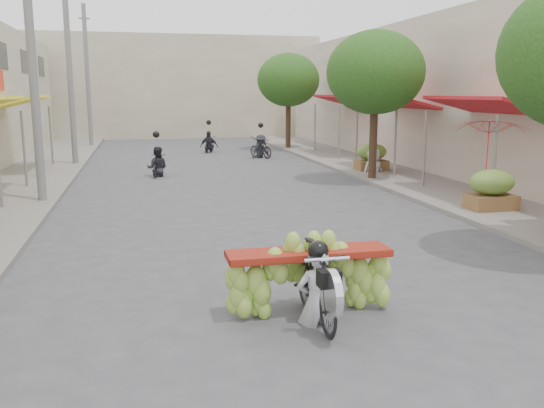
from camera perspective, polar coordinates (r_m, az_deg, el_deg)
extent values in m
plane|color=#4B4B4F|center=(6.49, 13.54, -17.88)|extent=(120.00, 120.00, 0.00)
cube|color=gray|center=(20.75, -24.90, 1.50)|extent=(4.00, 60.00, 0.12)
cube|color=gray|center=(22.46, 12.65, 2.90)|extent=(4.00, 60.00, 0.12)
cylinder|color=slate|center=(20.27, -23.35, 4.89)|extent=(0.08, 0.08, 2.55)
cube|color=yellow|center=(24.47, -23.79, 9.22)|extent=(1.77, 4.00, 0.53)
cylinder|color=slate|center=(22.63, -22.28, 5.51)|extent=(0.08, 0.08, 2.55)
cylinder|color=slate|center=(26.18, -21.05, 6.23)|extent=(0.08, 0.08, 2.55)
cube|color=#1E2328|center=(26.65, -25.25, 13.16)|extent=(0.08, 2.00, 1.10)
cube|color=#1E2328|center=(31.55, -23.33, 12.80)|extent=(0.08, 2.00, 1.10)
cube|color=#1E2328|center=(36.49, -21.94, 12.53)|extent=(0.08, 2.00, 1.10)
cube|color=beige|center=(24.03, 25.00, 9.71)|extent=(8.00, 40.00, 6.00)
cube|color=#AD171D|center=(17.95, 20.30, 9.16)|extent=(1.77, 4.20, 0.53)
cylinder|color=slate|center=(16.01, 21.18, 3.67)|extent=(0.08, 0.08, 2.55)
cylinder|color=slate|center=(19.26, 14.88, 5.15)|extent=(0.08, 0.08, 2.55)
cube|color=#AD171D|center=(23.21, 12.13, 9.85)|extent=(1.77, 4.20, 0.53)
cylinder|color=slate|center=(21.22, 12.12, 5.77)|extent=(0.08, 0.08, 2.55)
cylinder|color=slate|center=(24.71, 8.39, 6.60)|extent=(0.08, 0.08, 2.55)
cube|color=#AD171D|center=(28.77, 7.03, 10.17)|extent=(1.77, 4.20, 0.53)
cylinder|color=slate|center=(26.76, 6.68, 6.96)|extent=(0.08, 0.08, 2.55)
cylinder|color=slate|center=(30.36, 4.27, 7.47)|extent=(0.08, 0.08, 2.55)
cube|color=#BEB396|center=(43.14, -9.60, 11.33)|extent=(20.00, 6.00, 7.00)
cylinder|color=slate|center=(17.30, -22.69, 13.11)|extent=(0.24, 0.24, 8.00)
cylinder|color=slate|center=(26.22, -19.41, 12.31)|extent=(0.24, 0.24, 8.00)
cylinder|color=slate|center=(35.18, -17.81, 11.90)|extent=(0.24, 0.24, 8.00)
cube|color=slate|center=(35.40, -18.12, 17.08)|extent=(0.60, 0.08, 0.08)
cylinder|color=#3A2719|center=(20.74, 10.00, 6.64)|extent=(0.28, 0.28, 3.20)
ellipsoid|color=#275418|center=(20.70, 10.21, 12.72)|extent=(3.40, 3.40, 2.90)
cylinder|color=#3A2719|center=(32.12, 1.61, 8.27)|extent=(0.28, 0.28, 3.20)
ellipsoid|color=#275418|center=(32.09, 1.63, 12.19)|extent=(3.40, 3.40, 2.90)
cube|color=brown|center=(16.01, 20.86, 0.40)|extent=(1.20, 0.80, 0.50)
ellipsoid|color=olive|center=(15.92, 21.01, 2.46)|extent=(1.20, 0.88, 0.66)
cube|color=brown|center=(23.00, 9.81, 3.97)|extent=(1.20, 0.80, 0.50)
ellipsoid|color=olive|center=(22.94, 9.86, 5.41)|extent=(1.20, 0.88, 0.66)
imported|color=black|center=(7.92, 4.37, -7.81)|extent=(0.57, 1.91, 1.11)
cylinder|color=silver|center=(7.31, 5.90, -8.92)|extent=(0.10, 0.66, 0.66)
cube|color=black|center=(7.34, 5.67, -7.35)|extent=(0.28, 0.22, 0.22)
cylinder|color=silver|center=(7.37, 5.46, -5.49)|extent=(0.60, 0.05, 0.05)
cube|color=maroon|center=(8.14, 3.67, -4.89)|extent=(2.32, 0.55, 0.10)
imported|color=silver|center=(7.72, 4.53, -4.38)|extent=(0.55, 0.41, 1.52)
sphere|color=black|center=(7.54, 4.68, 0.94)|extent=(0.28, 0.28, 0.28)
imported|color=red|center=(15.78, 20.94, 8.08)|extent=(2.65, 2.65, 1.81)
imported|color=silver|center=(22.37, 10.07, 5.47)|extent=(0.97, 0.66, 1.82)
imported|color=black|center=(22.13, -11.30, 3.72)|extent=(0.80, 1.48, 0.79)
imported|color=#24252C|center=(22.06, -11.37, 5.60)|extent=(0.87, 0.64, 1.65)
sphere|color=black|center=(22.02, -11.41, 6.78)|extent=(0.26, 0.26, 0.26)
imported|color=black|center=(27.92, -1.12, 5.52)|extent=(1.16, 1.57, 0.92)
imported|color=#24252C|center=(27.86, -1.13, 6.88)|extent=(1.19, 1.00, 1.65)
sphere|color=black|center=(27.83, -1.13, 7.81)|extent=(0.26, 0.26, 0.26)
imported|color=black|center=(30.79, -6.25, 5.88)|extent=(1.07, 1.58, 0.83)
imported|color=#24252C|center=(30.74, -6.28, 7.20)|extent=(1.10, 0.87, 1.65)
sphere|color=black|center=(30.71, -6.29, 8.05)|extent=(0.26, 0.26, 0.26)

